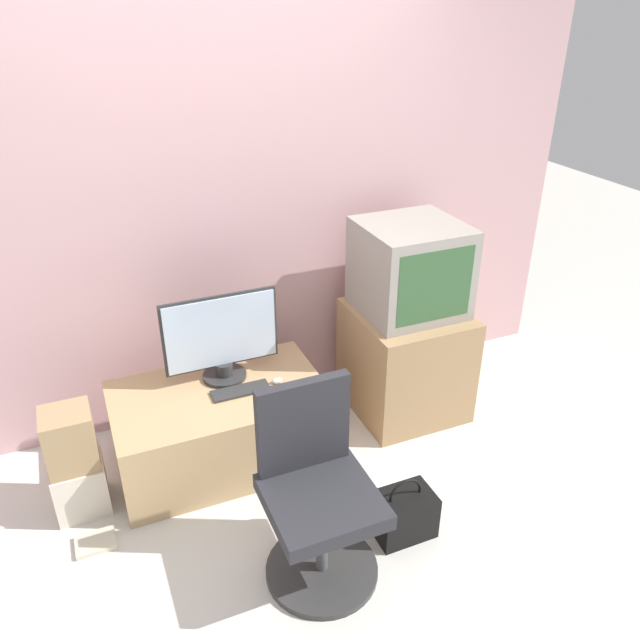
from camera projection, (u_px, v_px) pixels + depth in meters
ground_plane at (310, 557)px, 2.80m from camera, size 12.00×12.00×0.00m
wall_back at (213, 195)px, 3.27m from camera, size 4.40×0.05×2.60m
desk at (221, 425)px, 3.30m from camera, size 1.08×0.66×0.43m
side_stand at (405, 360)px, 3.68m from camera, size 0.61×0.63×0.65m
main_monitor at (221, 338)px, 3.21m from camera, size 0.60×0.23×0.48m
keyboard at (241, 391)px, 3.19m from camera, size 0.30×0.10×0.01m
mouse at (277, 381)px, 3.26m from camera, size 0.06×0.03×0.03m
crt_tv at (410, 268)px, 3.43m from camera, size 0.54×0.52×0.51m
office_chair at (317, 498)px, 2.60m from camera, size 0.49×0.49×0.87m
cardboard_box_lower at (81, 485)px, 3.02m from camera, size 0.24×0.24×0.27m
cardboard_box_upper at (69, 439)px, 2.88m from camera, size 0.22×0.22×0.29m
handbag at (404, 514)px, 2.88m from camera, size 0.28×0.19×0.32m
book at (96, 543)px, 2.86m from camera, size 0.18×0.14×0.02m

